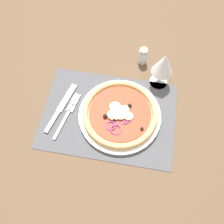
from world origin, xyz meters
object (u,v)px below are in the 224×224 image
Objects in this scene: pizza at (120,113)px; knife at (61,107)px; plate at (120,115)px; fork at (68,113)px; wine_glass at (164,65)px; pepper_shaker at (143,56)px.

knife is (-20.17, 0.01, -2.15)cm from pizza.
pizza is (-0.01, -0.05, 1.76)cm from plate.
fork is 0.91× the size of knife.
knife is (-2.82, 1.94, 0.03)cm from fork.
pizza reaches higher than plate.
wine_glass reaches higher than pizza.
pepper_shaker is at bearing -31.33° from knife.
plate is at bearing -71.40° from fork.
plate reaches higher than fork.
pepper_shaker is (24.87, 24.34, 2.60)cm from knife.
pizza is 21.17cm from wine_glass.
knife is at bearing -179.89° from plate.
fork is at bearing -173.66° from pizza.
fork is 35.42cm from wine_glass.
pizza is at bearing -71.56° from fork.
pepper_shaker reaches higher than knife.
fork is (-17.35, -1.93, -2.18)cm from pizza.
pepper_shaker is at bearing 130.05° from wine_glass.
plate is 21.79cm from wine_glass.
fork is 1.20× the size of wine_glass.
plate reaches higher than knife.
wine_glass is (11.60, 16.14, 7.28)cm from pizza.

